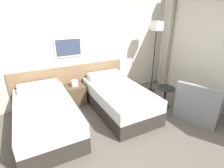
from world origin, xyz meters
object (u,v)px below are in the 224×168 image
bed_near_door (46,116)px  side_table (165,93)px  bed_near_window (118,98)px  armchair (198,106)px  nightstand (76,94)px  floor_lamp (156,33)px

bed_near_door → side_table: 2.69m
bed_near_window → side_table: bed_near_window is taller
armchair → bed_near_window: bearing=28.6°
bed_near_window → armchair: (1.38, -1.07, -0.02)m
nightstand → side_table: bearing=-30.9°
nightstand → side_table: 2.18m
bed_near_door → side_table: bed_near_door is taller
nightstand → side_table: (1.87, -1.12, 0.09)m
bed_near_window → armchair: 1.75m
bed_near_window → side_table: (1.07, -0.39, 0.05)m
bed_near_window → nightstand: 1.08m
floor_lamp → nightstand: bearing=173.4°
floor_lamp → armchair: size_ratio=1.80×
bed_near_window → side_table: 1.14m
bed_near_window → armchair: armchair is taller
floor_lamp → side_table: 1.57m
bed_near_window → armchair: size_ratio=1.85×
nightstand → floor_lamp: floor_lamp is taller
side_table → armchair: 0.76m
nightstand → armchair: (2.18, -1.80, 0.02)m
bed_near_window → armchair: bearing=-37.8°
bed_near_window → floor_lamp: (1.37, 0.47, 1.33)m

